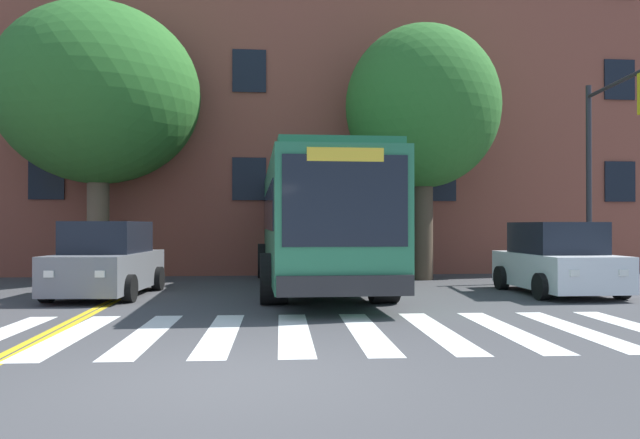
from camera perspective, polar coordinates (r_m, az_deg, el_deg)
The scene contains 12 objects.
ground_plane at distance 6.96m, azimuth -8.43°, elevation -14.22°, with size 120.00×120.00×0.00m, color #424244.
crosswalk at distance 9.70m, azimuth -5.72°, elevation -10.28°, with size 12.82×4.24×0.01m.
lane_line_yellow_inner at distance 23.84m, azimuth -13.40°, elevation -4.47°, with size 0.12×36.00×0.01m, color gold.
lane_line_yellow_outer at distance 23.82m, azimuth -13.02°, elevation -4.48°, with size 0.12×36.00×0.01m, color gold.
city_bus at distance 16.87m, azimuth -0.73°, elevation -0.05°, with size 2.96×12.47×3.24m.
car_grey_near_lane at distance 15.37m, azimuth -18.86°, elevation -3.65°, with size 2.21×4.13×1.74m.
car_white_far_lane at distance 16.00m, azimuth 20.83°, elevation -3.55°, with size 2.07×3.77×1.72m.
car_teal_behind_bus at distance 25.93m, azimuth -0.54°, elevation -2.31°, with size 2.43×4.21×1.84m.
traffic_light_near_corner at distance 18.73m, azimuth 25.04°, elevation 6.47°, with size 0.59×3.53×5.75m.
street_tree_curbside_large at distance 19.48m, azimuth 9.37°, elevation 10.05°, with size 4.77×4.49×7.74m.
street_tree_curbside_small at distance 20.15m, azimuth -19.59°, elevation 10.68°, with size 8.29×8.24×8.27m.
building_facade at distance 25.06m, azimuth -6.33°, elevation 10.26°, with size 31.98×8.36×12.66m.
Camera 1 is at (0.34, -6.75, 1.65)m, focal length 35.00 mm.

